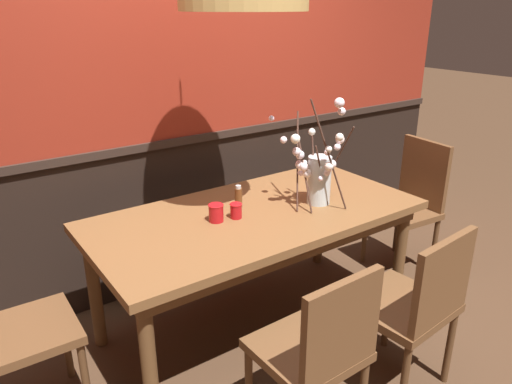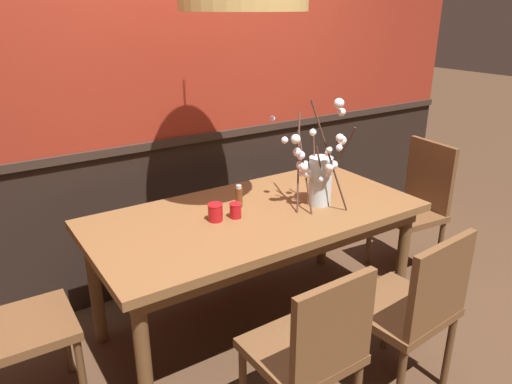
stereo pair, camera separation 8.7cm
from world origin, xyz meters
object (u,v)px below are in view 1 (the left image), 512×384
(chair_far_side_left, at_px, (148,208))
(candle_holder_nearer_edge, at_px, (236,211))
(chair_head_west_end, at_px, (4,324))
(chair_near_side_left, at_px, (318,349))
(chair_head_east_end, at_px, (411,199))
(chair_far_side_right, at_px, (224,197))
(candle_holder_nearer_center, at_px, (216,213))
(condiment_bottle, at_px, (238,197))
(dining_table, at_px, (256,225))
(chair_near_side_right, at_px, (414,302))
(vase_with_blossoms, at_px, (318,174))

(chair_far_side_left, relative_size, candle_holder_nearer_edge, 11.50)
(chair_head_west_end, bearing_deg, chair_near_side_left, -40.16)
(chair_far_side_left, relative_size, chair_head_west_end, 1.00)
(chair_head_east_end, xyz_separation_m, candle_holder_nearer_edge, (-1.49, 0.03, 0.27))
(chair_far_side_right, height_order, candle_holder_nearer_center, chair_far_side_right)
(condiment_bottle, bearing_deg, candle_holder_nearer_edge, -128.36)
(dining_table, distance_m, chair_head_east_end, 1.36)
(chair_head_west_end, distance_m, candle_holder_nearer_center, 1.11)
(dining_table, bearing_deg, chair_far_side_left, 107.35)
(chair_far_side_right, bearing_deg, condiment_bottle, -115.12)
(chair_near_side_right, relative_size, candle_holder_nearer_edge, 10.55)
(candle_holder_nearer_edge, bearing_deg, chair_far_side_left, 98.95)
(dining_table, xyz_separation_m, chair_near_side_right, (0.32, -0.87, -0.16))
(chair_near_side_left, height_order, condiment_bottle, chair_near_side_left)
(candle_holder_nearer_center, bearing_deg, chair_head_west_end, 179.53)
(chair_head_east_end, bearing_deg, dining_table, 178.54)
(dining_table, distance_m, chair_near_side_right, 0.94)
(chair_far_side_right, height_order, candle_holder_nearer_edge, chair_far_side_right)
(chair_far_side_left, bearing_deg, chair_head_east_end, -29.67)
(chair_far_side_right, bearing_deg, dining_table, -109.57)
(chair_far_side_left, relative_size, chair_near_side_left, 1.09)
(dining_table, xyz_separation_m, chair_far_side_right, (0.30, 0.85, -0.18))
(candle_holder_nearer_edge, relative_size, condiment_bottle, 0.64)
(chair_head_east_end, height_order, candle_holder_nearer_center, chair_head_east_end)
(dining_table, xyz_separation_m, vase_with_blossoms, (0.36, -0.11, 0.26))
(dining_table, distance_m, chair_head_west_end, 1.33)
(candle_holder_nearer_edge, distance_m, condiment_bottle, 0.15)
(dining_table, distance_m, chair_far_side_right, 0.92)
(chair_far_side_right, distance_m, candle_holder_nearer_edge, 1.01)
(chair_head_west_end, distance_m, candle_holder_nearer_edge, 1.22)
(chair_near_side_left, bearing_deg, chair_far_side_left, 89.83)
(candle_holder_nearer_edge, bearing_deg, condiment_bottle, 51.64)
(candle_holder_nearer_edge, bearing_deg, vase_with_blossoms, -11.39)
(chair_head_west_end, distance_m, vase_with_blossoms, 1.74)
(chair_near_side_right, xyz_separation_m, chair_near_side_left, (-0.60, 0.02, -0.00))
(chair_far_side_right, bearing_deg, candle_holder_nearer_center, -123.57)
(vase_with_blossoms, bearing_deg, chair_far_side_left, 122.63)
(chair_near_side_right, height_order, candle_holder_nearer_center, chair_near_side_right)
(condiment_bottle, bearing_deg, chair_head_east_end, -6.07)
(candle_holder_nearer_center, bearing_deg, chair_far_side_right, 56.43)
(chair_head_east_end, bearing_deg, chair_far_side_left, 150.33)
(chair_near_side_right, bearing_deg, chair_far_side_right, 90.54)
(dining_table, height_order, candle_holder_nearer_edge, candle_holder_nearer_edge)
(candle_holder_nearer_center, bearing_deg, dining_table, -4.32)
(chair_far_side_left, relative_size, chair_head_east_end, 1.02)
(chair_near_side_left, xyz_separation_m, condiment_bottle, (0.24, 0.97, 0.31))
(chair_near_side_right, xyz_separation_m, chair_head_east_end, (1.04, 0.83, 0.02))
(dining_table, xyz_separation_m, condiment_bottle, (-0.04, 0.11, 0.15))
(candle_holder_nearer_edge, bearing_deg, candle_holder_nearer_center, 167.22)
(chair_head_west_end, relative_size, candle_holder_nearer_center, 10.04)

